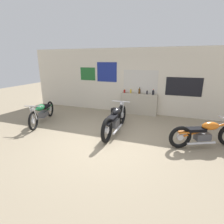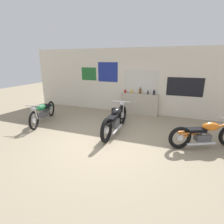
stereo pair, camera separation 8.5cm
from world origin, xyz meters
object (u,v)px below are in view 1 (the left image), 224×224
Objects in this scene: bottle_rightmost at (153,92)px; hard_case_black at (118,113)px; bottle_leftmost at (124,91)px; bottle_left_center at (131,91)px; bottle_center at (139,91)px; motorcycle_orange at (205,134)px; motorcycle_green at (42,112)px; bottle_right_center at (147,92)px; motorcycle_black at (115,120)px.

hard_case_black is at bearing -148.56° from bottle_rightmost.
bottle_leftmost is 0.78× the size of bottle_left_center.
motorcycle_orange is (2.32, -2.46, -0.64)m from bottle_center.
motorcycle_green is 2.93m from hard_case_black.
bottle_right_center is 3.18m from motorcycle_orange.
motorcycle_black is at bearing 0.16° from motorcycle_green.
bottle_rightmost is 2.50m from motorcycle_black.
bottle_right_center reaches higher than motorcycle_black.
bottle_center is at bearing 51.27° from hard_case_black.
bottle_left_center is at bearing -179.10° from bottle_center.
motorcycle_orange is at bearing -2.40° from motorcycle_black.
bottle_center is 1.39m from hard_case_black.
bottle_left_center reaches higher than motorcycle_orange.
motorcycle_green is (-2.92, -0.01, -0.03)m from motorcycle_black.
bottle_center is 4.03m from motorcycle_green.
hard_case_black is (2.51, 1.48, -0.22)m from motorcycle_green.
bottle_right_center is (1.00, -0.03, 0.01)m from bottle_leftmost.
motorcycle_black is at bearing -74.73° from hard_case_black.
bottle_rightmost is at bearing 68.58° from motorcycle_black.
bottle_left_center is 0.10× the size of motorcycle_green.
motorcycle_black is 3.85× the size of hard_case_black.
motorcycle_green is at bearing -140.33° from bottle_left_center.
hard_case_black is (-0.40, 1.48, -0.25)m from motorcycle_black.
motorcycle_orange is (2.61, -0.11, -0.05)m from motorcycle_black.
bottle_center reaches higher than motorcycle_black.
motorcycle_orange reaches higher than hard_case_black.
bottle_center is 0.46× the size of hard_case_black.
bottle_leftmost reaches higher than hard_case_black.
bottle_rightmost is at bearing 30.86° from motorcycle_green.
bottle_left_center is 0.11× the size of motorcycle_orange.
bottle_left_center is at bearing 177.44° from bottle_right_center.
bottle_rightmost is 0.12× the size of motorcycle_orange.
motorcycle_green is (-2.83, -2.35, -0.59)m from bottle_left_center.
bottle_leftmost is 3.90m from motorcycle_orange.
hard_case_black is (-0.03, -0.86, -0.79)m from bottle_leftmost.
hard_case_black is (-0.70, -0.87, -0.84)m from bottle_center.
motorcycle_black is at bearing -80.97° from bottle_leftmost.
motorcycle_green is at bearing -149.14° from bottle_rightmost.
bottle_leftmost is at bearing 140.65° from motorcycle_orange.
motorcycle_orange is at bearing -46.67° from bottle_center.
motorcycle_black is 1.08× the size of motorcycle_green.
bottle_rightmost is (0.97, -0.07, 0.01)m from bottle_left_center.
motorcycle_orange is (2.98, -2.45, -0.59)m from bottle_leftmost.
bottle_left_center is at bearing 0.90° from bottle_leftmost.
bottle_left_center is 0.35× the size of hard_case_black.
bottle_right_center is at bearing 170.75° from bottle_rightmost.
bottle_leftmost is at bearing 42.65° from motorcycle_green.
bottle_right_center reaches higher than motorcycle_orange.
bottle_leftmost is at bearing 178.43° from bottle_right_center.
bottle_right_center is 4.28m from motorcycle_green.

